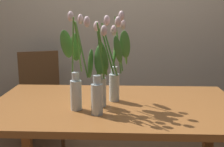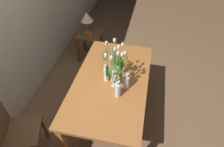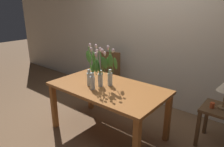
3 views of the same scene
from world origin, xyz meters
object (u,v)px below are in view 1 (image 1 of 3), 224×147
Objects in this scene: tulip_vase_3 at (99,83)px; dining_chair at (41,93)px; tulip_vase_0 at (105,73)px; tulip_vase_1 at (117,73)px; dining_table at (115,117)px; tulip_vase_2 at (77,73)px.

tulip_vase_3 is 1.37m from dining_chair.
tulip_vase_0 is 0.95× the size of tulip_vase_1.
tulip_vase_3 reaches higher than dining_table.
tulip_vase_3 is 0.60× the size of dining_chair.
tulip_vase_1 reaches higher than tulip_vase_2.
tulip_vase_2 reaches higher than tulip_vase_3.
tulip_vase_1 is at bearing 31.92° from tulip_vase_2.
tulip_vase_1 reaches higher than dining_chair.
tulip_vase_1 is 1.26m from dining_chair.
tulip_vase_1 is (0.07, 0.11, -0.02)m from tulip_vase_0.
dining_table is 2.75× the size of tulip_vase_2.
tulip_vase_0 reaches higher than dining_chair.
tulip_vase_1 reaches higher than tulip_vase_3.
tulip_vase_3 is (-0.08, -0.17, 0.27)m from dining_table.
tulip_vase_3 is at bearing -58.28° from dining_chair.
tulip_vase_2 is at bearing -167.64° from tulip_vase_0.
tulip_vase_0 is 0.11m from tulip_vase_3.
tulip_vase_2 is (-0.22, -0.10, 0.31)m from dining_table.
tulip_vase_0 is 0.17m from tulip_vase_2.
dining_chair is at bearing 129.36° from dining_table.
dining_table is 0.33m from tulip_vase_3.
tulip_vase_2 reaches higher than tulip_vase_0.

